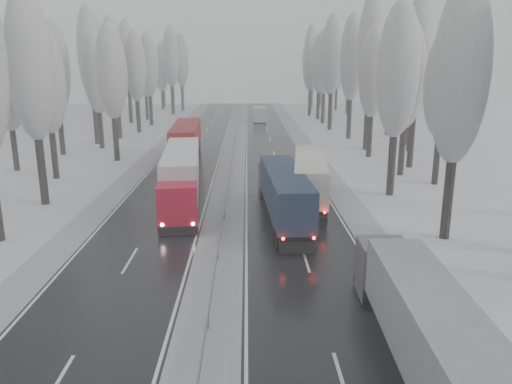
{
  "coord_description": "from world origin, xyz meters",
  "views": [
    {
      "loc": [
        1.78,
        -15.87,
        11.44
      ],
      "look_at": [
        2.41,
        19.71,
        2.2
      ],
      "focal_mm": 35.0,
      "sensor_mm": 36.0,
      "label": 1
    }
  ],
  "objects_px": {
    "truck_grey_tarp": "(424,325)",
    "truck_cream_box": "(310,174)",
    "truck_blue_box": "(283,190)",
    "truck_red_white": "(181,174)",
    "box_truck_distant": "(259,114)",
    "truck_red_red": "(186,142)"
  },
  "relations": [
    {
      "from": "truck_blue_box",
      "to": "truck_red_red",
      "type": "xyz_separation_m",
      "value": [
        -9.67,
        21.07,
        0.32
      ]
    },
    {
      "from": "truck_cream_box",
      "to": "truck_red_white",
      "type": "relative_size",
      "value": 0.9
    },
    {
      "from": "truck_grey_tarp",
      "to": "truck_red_red",
      "type": "relative_size",
      "value": 0.83
    },
    {
      "from": "truck_red_white",
      "to": "box_truck_distant",
      "type": "bearing_deg",
      "value": 77.53
    },
    {
      "from": "truck_grey_tarp",
      "to": "truck_blue_box",
      "type": "distance_m",
      "value": 19.83
    },
    {
      "from": "truck_cream_box",
      "to": "box_truck_distant",
      "type": "bearing_deg",
      "value": 98.69
    },
    {
      "from": "truck_grey_tarp",
      "to": "truck_red_white",
      "type": "xyz_separation_m",
      "value": [
        -11.83,
        23.83,
        0.39
      ]
    },
    {
      "from": "truck_blue_box",
      "to": "truck_cream_box",
      "type": "height_order",
      "value": "truck_cream_box"
    },
    {
      "from": "truck_grey_tarp",
      "to": "box_truck_distant",
      "type": "xyz_separation_m",
      "value": [
        -3.92,
        84.5,
        -0.71
      ]
    },
    {
      "from": "truck_red_white",
      "to": "truck_cream_box",
      "type": "bearing_deg",
      "value": 0.0
    },
    {
      "from": "truck_cream_box",
      "to": "truck_red_white",
      "type": "distance_m",
      "value": 10.73
    },
    {
      "from": "truck_grey_tarp",
      "to": "truck_cream_box",
      "type": "distance_m",
      "value": 24.8
    },
    {
      "from": "truck_grey_tarp",
      "to": "truck_cream_box",
      "type": "relative_size",
      "value": 0.94
    },
    {
      "from": "box_truck_distant",
      "to": "truck_red_red",
      "type": "xyz_separation_m",
      "value": [
        -9.55,
        -43.97,
        1.16
      ]
    },
    {
      "from": "truck_red_red",
      "to": "truck_red_white",
      "type": "bearing_deg",
      "value": -87.19
    },
    {
      "from": "box_truck_distant",
      "to": "truck_cream_box",
      "type": "bearing_deg",
      "value": -87.21
    },
    {
      "from": "truck_blue_box",
      "to": "truck_red_white",
      "type": "height_order",
      "value": "truck_red_white"
    },
    {
      "from": "truck_red_white",
      "to": "truck_red_red",
      "type": "distance_m",
      "value": 16.79
    },
    {
      "from": "truck_grey_tarp",
      "to": "truck_red_white",
      "type": "relative_size",
      "value": 0.85
    },
    {
      "from": "truck_blue_box",
      "to": "truck_red_white",
      "type": "bearing_deg",
      "value": 148.36
    },
    {
      "from": "truck_grey_tarp",
      "to": "box_truck_distant",
      "type": "bearing_deg",
      "value": 94.93
    },
    {
      "from": "truck_cream_box",
      "to": "box_truck_distant",
      "type": "relative_size",
      "value": 2.01
    }
  ]
}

